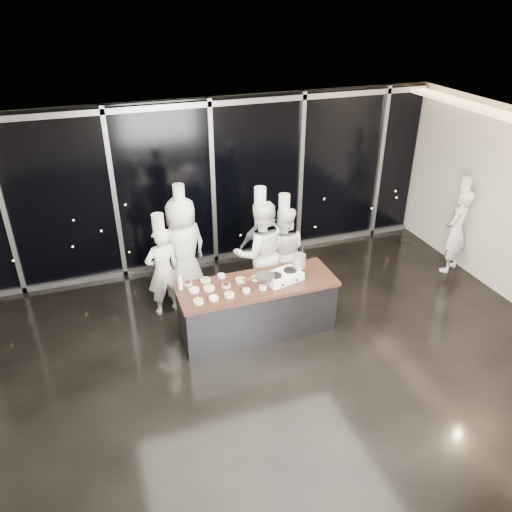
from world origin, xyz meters
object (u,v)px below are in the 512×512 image
(chef_side, at_px, (456,230))
(chef_far_left, at_px, (163,270))
(stove, at_px, (283,276))
(demo_counter, at_px, (257,307))
(chef_left, at_px, (183,249))
(frying_pan, at_px, (265,277))
(guest, at_px, (269,250))
(chef_center, at_px, (260,252))
(stock_pot, at_px, (299,261))
(chef_right, at_px, (283,250))

(chef_side, bearing_deg, chef_far_left, -32.60)
(stove, relative_size, chef_side, 0.35)
(demo_counter, distance_m, chef_left, 1.70)
(frying_pan, bearing_deg, guest, 51.64)
(chef_center, relative_size, chef_side, 1.12)
(frying_pan, bearing_deg, chef_center, 59.91)
(stove, relative_size, stock_pot, 3.19)
(chef_left, xyz_separation_m, chef_center, (1.19, -0.56, -0.00))
(frying_pan, bearing_deg, chef_side, -4.65)
(guest, bearing_deg, demo_counter, 84.92)
(chef_left, bearing_deg, stock_pot, 115.18)
(demo_counter, distance_m, chef_right, 1.32)
(demo_counter, xyz_separation_m, guest, (0.58, 1.01, 0.42))
(chef_right, bearing_deg, demo_counter, 74.32)
(chef_right, distance_m, chef_side, 3.40)
(stove, height_order, chef_left, chef_left)
(chef_center, distance_m, guest, 0.30)
(frying_pan, height_order, chef_left, chef_left)
(guest, bearing_deg, stock_pot, 122.45)
(demo_counter, height_order, guest, guest)
(stove, bearing_deg, chef_left, 116.38)
(stove, bearing_deg, stock_pot, 0.54)
(stock_pot, bearing_deg, chef_center, 114.41)
(frying_pan, xyz_separation_m, chef_right, (0.74, 1.08, -0.23))
(demo_counter, bearing_deg, guest, 60.13)
(stock_pot, relative_size, chef_left, 0.10)
(stove, bearing_deg, chef_far_left, 132.68)
(stove, distance_m, chef_far_left, 2.00)
(frying_pan, distance_m, chef_far_left, 1.79)
(stock_pot, bearing_deg, frying_pan, -166.37)
(frying_pan, distance_m, chef_side, 4.18)
(frying_pan, xyz_separation_m, chef_center, (0.26, 0.95, -0.12))
(chef_far_left, xyz_separation_m, guest, (1.85, -0.02, 0.06))
(chef_center, relative_size, guest, 1.22)
(frying_pan, bearing_deg, stove, -2.61)
(demo_counter, bearing_deg, stock_pot, 2.89)
(chef_right, bearing_deg, chef_center, 40.21)
(frying_pan, xyz_separation_m, chef_left, (-0.93, 1.50, -0.11))
(chef_right, bearing_deg, stock_pot, 107.82)
(frying_pan, bearing_deg, chef_right, 40.98)
(chef_far_left, xyz_separation_m, chef_center, (1.62, -0.20, 0.14))
(frying_pan, distance_m, chef_left, 1.77)
(guest, height_order, chef_right, chef_right)
(chef_center, bearing_deg, chef_far_left, -6.20)
(chef_far_left, height_order, chef_right, chef_right)
(chef_center, relative_size, chef_right, 1.12)
(frying_pan, relative_size, chef_left, 0.25)
(chef_left, xyz_separation_m, guest, (1.42, -0.38, -0.08))
(stove, distance_m, guest, 1.07)
(chef_left, distance_m, chef_center, 1.32)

